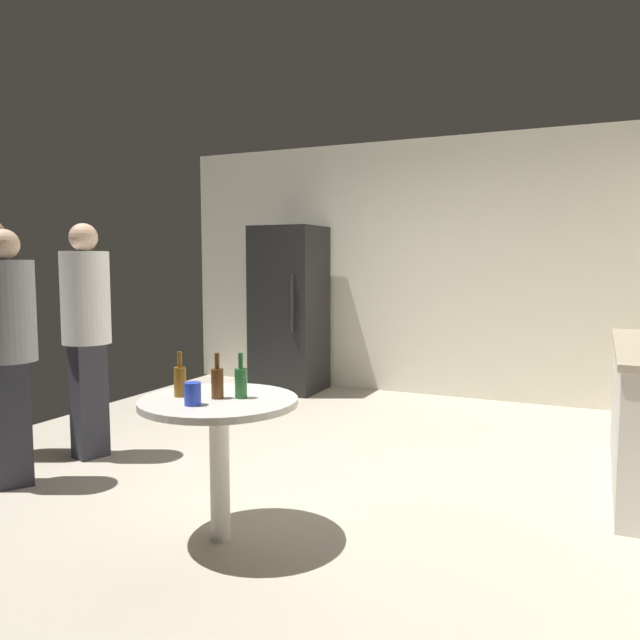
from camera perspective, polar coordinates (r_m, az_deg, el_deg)
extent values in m
cube|color=#B2A893|center=(4.51, -1.52, -13.62)|extent=(5.20, 5.20, 0.10)
cube|color=silver|center=(6.73, 8.30, 4.74)|extent=(5.32, 0.06, 2.70)
cube|color=black|center=(6.81, -2.83, 1.00)|extent=(0.70, 0.65, 1.80)
cube|color=#262628|center=(6.41, -2.56, 1.54)|extent=(0.03, 0.03, 0.60)
cylinder|color=beige|center=(3.29, -9.19, -13.67)|extent=(0.10, 0.10, 0.70)
cylinder|color=beige|center=(3.19, -9.29, -7.42)|extent=(0.80, 0.80, 0.03)
cylinder|color=#8C5919|center=(3.25, -12.73, -5.57)|extent=(0.06, 0.06, 0.15)
cylinder|color=#8C5919|center=(3.23, -12.78, -3.56)|extent=(0.02, 0.02, 0.08)
cylinder|color=#593314|center=(3.17, -9.41, -5.79)|extent=(0.06, 0.06, 0.15)
cylinder|color=#593314|center=(3.15, -9.44, -3.73)|extent=(0.02, 0.02, 0.08)
cylinder|color=#26662D|center=(3.16, -7.27, -5.79)|extent=(0.06, 0.06, 0.15)
cylinder|color=#26662D|center=(3.14, -7.30, -3.73)|extent=(0.02, 0.02, 0.08)
cylinder|color=blue|center=(3.05, -11.62, -6.66)|extent=(0.08, 0.08, 0.11)
cube|color=#2D2D38|center=(4.83, -20.44, -6.94)|extent=(0.23, 0.26, 0.83)
cylinder|color=white|center=(4.74, -20.74, 1.93)|extent=(0.43, 0.43, 0.66)
sphere|color=#D8AD8C|center=(4.73, -20.91, 7.12)|extent=(0.20, 0.20, 0.20)
cube|color=#2D2D38|center=(4.42, -26.44, -8.54)|extent=(0.27, 0.28, 0.80)
cylinder|color=gray|center=(4.31, -26.84, 0.75)|extent=(0.47, 0.47, 0.63)
sphere|color=#D8AD8C|center=(4.30, -27.08, 6.21)|extent=(0.19, 0.19, 0.19)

